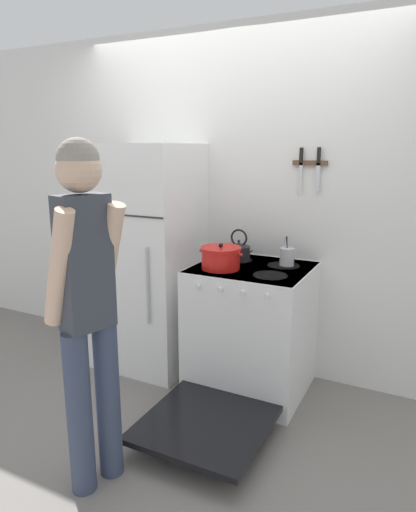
# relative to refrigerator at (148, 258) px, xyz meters

# --- Properties ---
(ground_plane) EXTENTS (14.00, 14.00, 0.00)m
(ground_plane) POSITION_rel_refrigerator_xyz_m (0.58, 0.32, -0.86)
(ground_plane) COLOR slate
(wall_back) EXTENTS (10.00, 0.06, 2.55)m
(wall_back) POSITION_rel_refrigerator_xyz_m (0.58, 0.35, 0.42)
(wall_back) COLOR silver
(wall_back) RESTS_ON ground_plane
(refrigerator) EXTENTS (0.73, 0.67, 1.72)m
(refrigerator) POSITION_rel_refrigerator_xyz_m (0.00, 0.00, 0.00)
(refrigerator) COLOR white
(refrigerator) RESTS_ON ground_plane
(stove_range) EXTENTS (0.77, 1.42, 0.90)m
(stove_range) POSITION_rel_refrigerator_xyz_m (0.88, -0.07, -0.41)
(stove_range) COLOR white
(stove_range) RESTS_ON ground_plane
(dutch_oven_pot) EXTENTS (0.31, 0.27, 0.17)m
(dutch_oven_pot) POSITION_rel_refrigerator_xyz_m (0.70, -0.17, 0.12)
(dutch_oven_pot) COLOR red
(dutch_oven_pot) RESTS_ON stove_range
(tea_kettle) EXTENTS (0.20, 0.16, 0.23)m
(tea_kettle) POSITION_rel_refrigerator_xyz_m (0.72, 0.11, 0.11)
(tea_kettle) COLOR black
(tea_kettle) RESTS_ON stove_range
(utensil_jar) EXTENTS (0.10, 0.10, 0.20)m
(utensil_jar) POSITION_rel_refrigerator_xyz_m (1.07, 0.12, 0.10)
(utensil_jar) COLOR #B7BABF
(utensil_jar) RESTS_ON stove_range
(person) EXTENTS (0.34, 0.40, 1.74)m
(person) POSITION_rel_refrigerator_xyz_m (0.52, -1.27, 0.13)
(person) COLOR #38425B
(person) RESTS_ON ground_plane
(wall_knife_strip) EXTENTS (0.24, 0.03, 0.30)m
(wall_knife_strip) POSITION_rel_refrigerator_xyz_m (1.15, 0.30, 0.73)
(wall_knife_strip) COLOR brown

